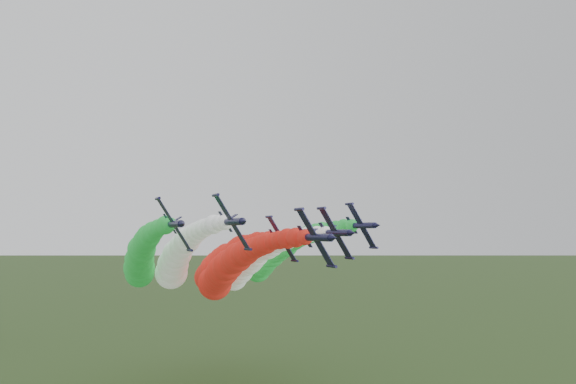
# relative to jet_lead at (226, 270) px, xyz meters

# --- Properties ---
(jet_lead) EXTENTS (15.40, 88.67, 23.37)m
(jet_lead) POSITION_rel_jet_lead_xyz_m (0.00, 0.00, 0.00)
(jet_lead) COLOR #131135
(jet_lead) RESTS_ON ground
(jet_inner_left) EXTENTS (15.31, 88.57, 23.27)m
(jet_inner_left) POSITION_rel_jet_lead_xyz_m (-10.25, 10.01, 2.55)
(jet_inner_left) COLOR #131135
(jet_inner_left) RESTS_ON ground
(jet_inner_right) EXTENTS (14.72, 87.98, 22.69)m
(jet_inner_right) POSITION_rel_jet_lead_xyz_m (8.79, 8.19, 1.06)
(jet_inner_right) COLOR #131135
(jet_inner_right) RESTS_ON ground
(jet_outer_left) EXTENTS (14.94, 88.20, 22.91)m
(jet_outer_left) POSITION_rel_jet_lead_xyz_m (-18.17, 17.29, 2.43)
(jet_outer_left) COLOR #131135
(jet_outer_left) RESTS_ON ground
(jet_outer_right) EXTENTS (14.89, 88.15, 22.86)m
(jet_outer_right) POSITION_rel_jet_lead_xyz_m (20.63, 18.75, 2.40)
(jet_outer_right) COLOR #131135
(jet_outer_right) RESTS_ON ground
(jet_trail) EXTENTS (15.17, 88.43, 23.14)m
(jet_trail) POSITION_rel_jet_lead_xyz_m (5.55, 25.38, -0.49)
(jet_trail) COLOR #131135
(jet_trail) RESTS_ON ground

